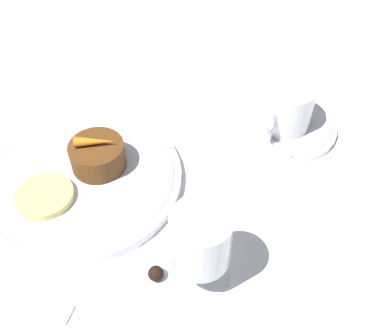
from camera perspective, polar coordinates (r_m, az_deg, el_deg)
ground_plane at (r=0.62m, az=-10.18°, el=-2.33°), size 3.00×3.00×0.00m
dinner_plate at (r=0.63m, az=-13.79°, el=-1.26°), size 0.27×0.27×0.01m
saucer at (r=0.71m, az=11.55°, el=5.45°), size 0.16×0.16×0.01m
coffee_cup at (r=0.68m, az=11.65°, el=7.90°), size 0.11×0.08×0.07m
spoon at (r=0.67m, az=9.67°, el=3.63°), size 0.05×0.12×0.00m
wine_glass at (r=0.47m, az=1.12°, el=-9.48°), size 0.07×0.07×0.11m
fork at (r=0.56m, az=-21.80°, el=-15.12°), size 0.06×0.18×0.01m
dessert_cake at (r=0.62m, az=-11.89°, el=1.57°), size 0.07×0.07×0.04m
carrot_garnish at (r=0.60m, az=-12.27°, el=3.30°), size 0.04×0.05×0.01m
pineapple_slice at (r=0.61m, az=-18.22°, el=-3.38°), size 0.07×0.07×0.01m
chocolate_truffle at (r=0.53m, az=-4.61°, el=-13.21°), size 0.02×0.02×0.02m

